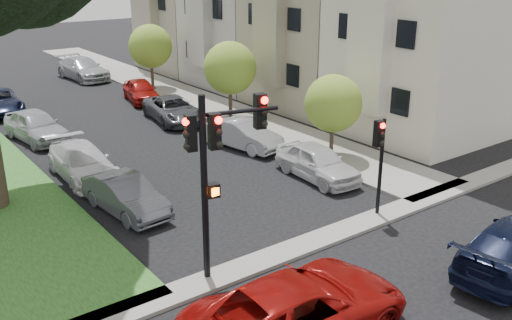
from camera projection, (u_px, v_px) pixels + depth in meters
ground at (357, 270)px, 16.75m from camera, size 140.00×140.00×0.00m
sidewalk_right at (169, 91)px, 38.65m from camera, size 3.50×44.00×0.12m
sidewalk_cross at (312, 242)px, 18.24m from camera, size 60.00×1.00×0.12m
small_tree_a at (333, 103)px, 25.13m from camera, size 2.57×2.57×3.85m
small_tree_b at (230, 68)px, 31.16m from camera, size 2.91×2.91×4.36m
small_tree_c at (150, 46)px, 38.40m from camera, size 2.93×2.93×4.40m
traffic_signal_main at (216, 153)px, 15.29m from camera, size 2.64×0.79×5.39m
traffic_signal_secondary at (380, 150)px, 19.32m from camera, size 0.46×0.37×3.57m
car_cross_near at (299, 308)px, 13.58m from camera, size 5.82×2.82×1.60m
car_parked_0 at (318, 162)px, 23.39m from camera, size 1.96×4.32×1.44m
car_parked_1 at (243, 134)px, 27.13m from camera, size 2.20×4.34×1.36m
car_parked_2 at (173, 109)px, 31.52m from camera, size 2.92×5.14×1.35m
car_parked_3 at (141, 91)px, 35.75m from camera, size 2.48×4.40×1.41m
car_parked_4 at (83, 69)px, 42.19m from camera, size 2.67×5.64×1.59m
car_parked_5 at (126, 195)px, 20.28m from camera, size 1.84×4.21×1.34m
car_parked_6 at (83, 162)px, 23.46m from camera, size 2.07×4.80×1.38m
car_parked_7 at (36, 126)px, 28.19m from camera, size 2.40×4.73×1.54m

